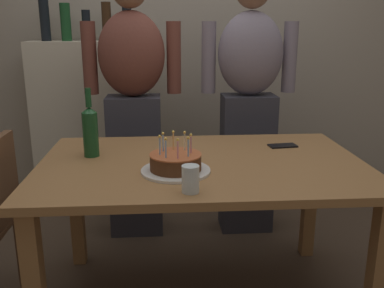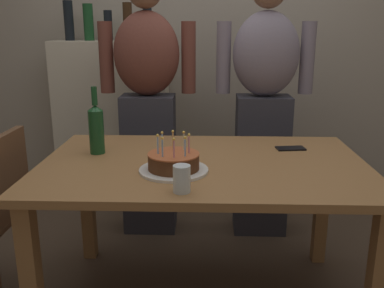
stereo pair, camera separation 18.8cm
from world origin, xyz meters
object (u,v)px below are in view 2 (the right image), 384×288
birthday_cake (174,163)px  water_glass_near (182,179)px  person_woman_cardigan (264,103)px  cell_phone (291,148)px  wine_bottle (96,128)px  person_man_bearded (148,103)px

birthday_cake → water_glass_near: birthday_cake is taller
person_woman_cardigan → cell_phone: bearing=96.5°
water_glass_near → cell_phone: 0.79m
birthday_cake → person_woman_cardigan: person_woman_cardigan is taller
birthday_cake → person_woman_cardigan: size_ratio=0.18×
wine_bottle → person_man_bearded: size_ratio=0.20×
wine_bottle → cell_phone: bearing=6.0°
water_glass_near → birthday_cake: bearing=101.7°
birthday_cake → cell_phone: size_ratio=2.08×
birthday_cake → cell_phone: (0.57, 0.36, -0.03)m
person_man_bearded → person_woman_cardigan: (0.74, 0.00, 0.00)m
person_woman_cardigan → person_man_bearded: bearing=0.0°
cell_phone → wine_bottle: bearing=178.4°
wine_bottle → water_glass_near: bearing=-48.1°
birthday_cake → water_glass_near: 0.24m
cell_phone → water_glass_near: bearing=-138.7°
wine_bottle → person_woman_cardigan: person_woman_cardigan is taller
water_glass_near → wine_bottle: wine_bottle is taller
birthday_cake → person_woman_cardigan: bearing=62.0°
birthday_cake → cell_phone: birthday_cake is taller
water_glass_near → person_man_bearded: bearing=103.6°
wine_bottle → person_man_bearded: (0.16, 0.68, 0.01)m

